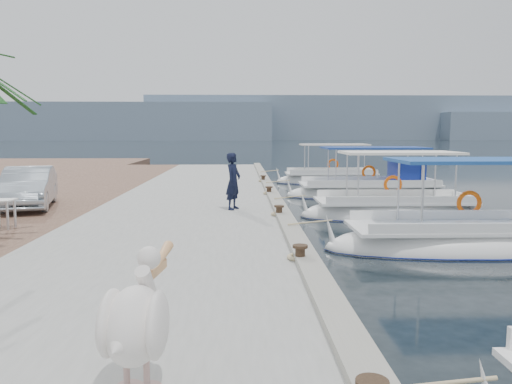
{
  "coord_description": "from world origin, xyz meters",
  "views": [
    {
      "loc": [
        -1.43,
        -12.36,
        2.85
      ],
      "look_at": [
        -1.0,
        1.56,
        1.2
      ],
      "focal_mm": 35.0,
      "sensor_mm": 36.0,
      "label": 1
    }
  ],
  "objects_px": {
    "fishing_caique_e": "(331,181)",
    "fisherman": "(233,181)",
    "fishing_caique_d": "(371,192)",
    "fishing_caique_b": "(476,244)",
    "pelican": "(137,320)",
    "parked_car": "(28,187)",
    "fishing_caique_c": "(393,213)"
  },
  "relations": [
    {
      "from": "fishing_caique_e",
      "to": "fisherman",
      "type": "distance_m",
      "value": 14.17
    },
    {
      "from": "fishing_caique_d",
      "to": "fishing_caique_e",
      "type": "distance_m",
      "value": 6.18
    },
    {
      "from": "fishing_caique_b",
      "to": "pelican",
      "type": "relative_size",
      "value": 4.67
    },
    {
      "from": "fishing_caique_d",
      "to": "fishing_caique_e",
      "type": "bearing_deg",
      "value": 96.6
    },
    {
      "from": "fishing_caique_d",
      "to": "fishing_caique_e",
      "type": "height_order",
      "value": "same"
    },
    {
      "from": "fishing_caique_b",
      "to": "parked_car",
      "type": "distance_m",
      "value": 13.15
    },
    {
      "from": "fishing_caique_c",
      "to": "fishing_caique_e",
      "type": "xyz_separation_m",
      "value": [
        -0.04,
        11.65,
        0.0
      ]
    },
    {
      "from": "fishing_caique_d",
      "to": "fishing_caique_b",
      "type": "bearing_deg",
      "value": -90.54
    },
    {
      "from": "fishing_caique_c",
      "to": "parked_car",
      "type": "bearing_deg",
      "value": -176.07
    },
    {
      "from": "fishing_caique_c",
      "to": "fishing_caique_d",
      "type": "height_order",
      "value": "same"
    },
    {
      "from": "fishing_caique_b",
      "to": "fishing_caique_d",
      "type": "distance_m",
      "value": 10.31
    },
    {
      "from": "fishing_caique_e",
      "to": "fishing_caique_d",
      "type": "bearing_deg",
      "value": -83.4
    },
    {
      "from": "fisherman",
      "to": "fishing_caique_b",
      "type": "bearing_deg",
      "value": -95.72
    },
    {
      "from": "fishing_caique_d",
      "to": "fisherman",
      "type": "height_order",
      "value": "fisherman"
    },
    {
      "from": "fishing_caique_c",
      "to": "pelican",
      "type": "distance_m",
      "value": 13.74
    },
    {
      "from": "fishing_caique_b",
      "to": "fishing_caique_d",
      "type": "relative_size",
      "value": 1.0
    },
    {
      "from": "fishing_caique_b",
      "to": "fishing_caique_d",
      "type": "height_order",
      "value": "same"
    },
    {
      "from": "fisherman",
      "to": "fishing_caique_d",
      "type": "bearing_deg",
      "value": -17.66
    },
    {
      "from": "fishing_caique_c",
      "to": "pelican",
      "type": "xyz_separation_m",
      "value": [
        -6.17,
        -12.23,
        1.02
      ]
    },
    {
      "from": "fishing_caique_d",
      "to": "parked_car",
      "type": "xyz_separation_m",
      "value": [
        -12.59,
        -6.32,
        0.96
      ]
    },
    {
      "from": "fishing_caique_b",
      "to": "pelican",
      "type": "distance_m",
      "value": 10.08
    },
    {
      "from": "parked_car",
      "to": "fishing_caique_b",
      "type": "bearing_deg",
      "value": -32.28
    },
    {
      "from": "fishing_caique_e",
      "to": "pelican",
      "type": "height_order",
      "value": "fishing_caique_e"
    },
    {
      "from": "fishing_caique_b",
      "to": "parked_car",
      "type": "height_order",
      "value": "fishing_caique_b"
    },
    {
      "from": "fishing_caique_b",
      "to": "parked_car",
      "type": "bearing_deg",
      "value": 162.29
    },
    {
      "from": "fishing_caique_c",
      "to": "pelican",
      "type": "height_order",
      "value": "fishing_caique_c"
    },
    {
      "from": "fishing_caique_c",
      "to": "fishing_caique_d",
      "type": "distance_m",
      "value": 5.55
    },
    {
      "from": "fishing_caique_c",
      "to": "fisherman",
      "type": "distance_m",
      "value": 5.75
    },
    {
      "from": "pelican",
      "to": "parked_car",
      "type": "bearing_deg",
      "value": 116.72
    },
    {
      "from": "fishing_caique_c",
      "to": "fishing_caique_e",
      "type": "bearing_deg",
      "value": 90.18
    },
    {
      "from": "fishing_caique_d",
      "to": "pelican",
      "type": "height_order",
      "value": "fishing_caique_d"
    },
    {
      "from": "fishing_caique_e",
      "to": "fishing_caique_b",
      "type": "bearing_deg",
      "value": -87.86
    }
  ]
}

